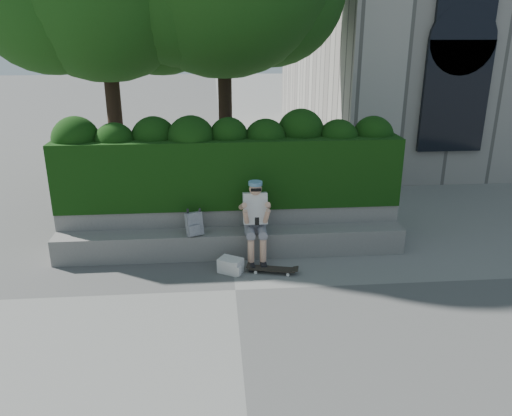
{
  "coord_description": "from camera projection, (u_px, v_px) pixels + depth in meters",
  "views": [
    {
      "loc": [
        -0.26,
        -6.68,
        3.7
      ],
      "look_at": [
        0.4,
        1.0,
        0.95
      ],
      "focal_mm": 35.0,
      "sensor_mm": 36.0,
      "label": 1
    }
  ],
  "objects": [
    {
      "name": "backpack_plaid",
      "position": [
        194.0,
        224.0,
        8.34
      ],
      "size": [
        0.3,
        0.24,
        0.39
      ],
      "primitive_type": "cube",
      "rotation": [
        0.0,
        0.0,
        0.44
      ],
      "color": "#A0A0A4",
      "rests_on": "bench_ledge"
    },
    {
      "name": "skateboard",
      "position": [
        272.0,
        269.0,
        8.05
      ],
      "size": [
        0.77,
        0.36,
        0.08
      ],
      "rotation": [
        0.0,
        0.0,
        -0.24
      ],
      "color": "black",
      "rests_on": "ground"
    },
    {
      "name": "person",
      "position": [
        255.0,
        218.0,
        8.31
      ],
      "size": [
        0.4,
        0.76,
        1.38
      ],
      "color": "gray",
      "rests_on": "ground"
    },
    {
      "name": "ground",
      "position": [
        235.0,
        290.0,
        7.53
      ],
      "size": [
        80.0,
        80.0,
        0.0
      ],
      "primitive_type": "plane",
      "color": "slate",
      "rests_on": "ground"
    },
    {
      "name": "hedge",
      "position": [
        229.0,
        170.0,
        8.91
      ],
      "size": [
        6.0,
        1.0,
        1.2
      ],
      "primitive_type": "cube",
      "color": "black",
      "rests_on": "planter_wall"
    },
    {
      "name": "bench_ledge",
      "position": [
        232.0,
        243.0,
        8.63
      ],
      "size": [
        6.0,
        0.45,
        0.45
      ],
      "primitive_type": "cube",
      "color": "gray",
      "rests_on": "ground"
    },
    {
      "name": "backpack_ground",
      "position": [
        231.0,
        265.0,
        8.05
      ],
      "size": [
        0.45,
        0.41,
        0.24
      ],
      "primitive_type": "cube",
      "rotation": [
        0.0,
        0.0,
        -0.55
      ],
      "color": "silver",
      "rests_on": "ground"
    },
    {
      "name": "planter_wall",
      "position": [
        231.0,
        225.0,
        9.02
      ],
      "size": [
        6.0,
        0.5,
        0.75
      ],
      "primitive_type": "cube",
      "color": "gray",
      "rests_on": "ground"
    }
  ]
}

